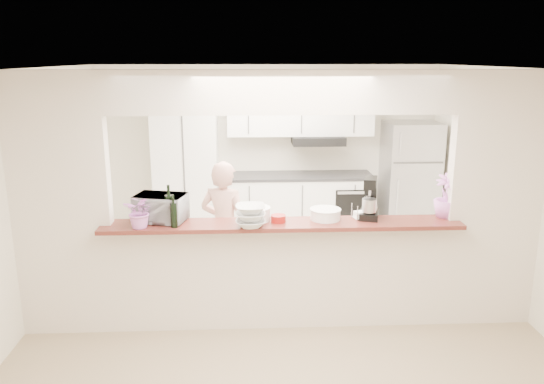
{
  "coord_description": "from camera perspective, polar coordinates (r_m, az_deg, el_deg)",
  "views": [
    {
      "loc": [
        -0.33,
        -4.82,
        2.61
      ],
      "look_at": [
        -0.08,
        0.3,
        1.3
      ],
      "focal_mm": 35.0,
      "sensor_mm": 36.0,
      "label": 1
    }
  ],
  "objects": [
    {
      "name": "floor",
      "position": [
        5.49,
        1.02,
        -14.04
      ],
      "size": [
        6.0,
        6.0,
        0.0
      ],
      "primitive_type": "plane",
      "color": "tan",
      "rests_on": "ground"
    },
    {
      "name": "tile_overlay",
      "position": [
        6.89,
        0.17,
        -7.86
      ],
      "size": [
        5.0,
        2.9,
        0.01
      ],
      "primitive_type": "cube",
      "color": "silver",
      "rests_on": "floor"
    },
    {
      "name": "partition",
      "position": [
        4.96,
        1.1,
        1.21
      ],
      "size": [
        5.0,
        0.15,
        2.5
      ],
      "color": "beige",
      "rests_on": "floor"
    },
    {
      "name": "bar_counter",
      "position": [
        5.23,
        1.05,
        -8.51
      ],
      "size": [
        3.4,
        0.38,
        1.09
      ],
      "color": "beige",
      "rests_on": "floor"
    },
    {
      "name": "kitchen_cabinets",
      "position": [
        7.72,
        -1.65,
        2.13
      ],
      "size": [
        3.15,
        0.62,
        2.25
      ],
      "color": "silver",
      "rests_on": "floor"
    },
    {
      "name": "refrigerator",
      "position": [
        8.03,
        14.54,
        1.25
      ],
      "size": [
        0.75,
        0.7,
        1.7
      ],
      "primitive_type": "cube",
      "color": "#A3A3A8",
      "rests_on": "floor"
    },
    {
      "name": "flower_left",
      "position": [
        4.96,
        -13.97,
        -2.05
      ],
      "size": [
        0.34,
        0.31,
        0.31
      ],
      "primitive_type": "imported",
      "rotation": [
        0.0,
        0.0,
        -0.29
      ],
      "color": "#D972C2",
      "rests_on": "bar_counter"
    },
    {
      "name": "wine_bottle_a",
      "position": [
        4.99,
        -10.99,
        -1.85
      ],
      "size": [
        0.08,
        0.08,
        0.38
      ],
      "color": "black",
      "rests_on": "bar_counter"
    },
    {
      "name": "wine_bottle_b",
      "position": [
        4.92,
        -10.52,
        -2.42
      ],
      "size": [
        0.06,
        0.06,
        0.31
      ],
      "color": "black",
      "rests_on": "bar_counter"
    },
    {
      "name": "toaster_oven",
      "position": [
        5.13,
        -11.89,
        -1.69
      ],
      "size": [
        0.53,
        0.41,
        0.26
      ],
      "primitive_type": "imported",
      "rotation": [
        0.0,
        0.0,
        -0.23
      ],
      "color": "#B3B4B9",
      "rests_on": "bar_counter"
    },
    {
      "name": "serving_bowls",
      "position": [
        4.86,
        -2.32,
        -2.63
      ],
      "size": [
        0.28,
        0.28,
        0.2
      ],
      "primitive_type": "imported",
      "rotation": [
        0.0,
        0.0,
        0.03
      ],
      "color": "silver",
      "rests_on": "bar_counter"
    },
    {
      "name": "plate_stack_a",
      "position": [
        5.06,
        -1.77,
        -2.35
      ],
      "size": [
        0.28,
        0.28,
        0.13
      ],
      "color": "white",
      "rests_on": "bar_counter"
    },
    {
      "name": "plate_stack_b",
      "position": [
        5.12,
        5.76,
        -2.37
      ],
      "size": [
        0.3,
        0.3,
        0.1
      ],
      "color": "white",
      "rests_on": "bar_counter"
    },
    {
      "name": "red_bowl",
      "position": [
        5.02,
        0.68,
        -2.87
      ],
      "size": [
        0.14,
        0.14,
        0.07
      ],
      "primitive_type": "cylinder",
      "color": "maroon",
      "rests_on": "bar_counter"
    },
    {
      "name": "tan_bowl",
      "position": [
        5.17,
        5.45,
        -2.4
      ],
      "size": [
        0.15,
        0.15,
        0.07
      ],
      "primitive_type": "cylinder",
      "color": "beige",
      "rests_on": "bar_counter"
    },
    {
      "name": "utensil_caddy",
      "position": [
        5.2,
        9.89,
        -1.84
      ],
      "size": [
        0.26,
        0.19,
        0.21
      ],
      "color": "silver",
      "rests_on": "bar_counter"
    },
    {
      "name": "stand_mixer",
      "position": [
        5.2,
        10.48,
        -0.82
      ],
      "size": [
        0.24,
        0.31,
        0.4
      ],
      "color": "black",
      "rests_on": "bar_counter"
    },
    {
      "name": "flower_right",
      "position": [
        5.39,
        18.27,
        -0.4
      ],
      "size": [
        0.27,
        0.27,
        0.43
      ],
      "primitive_type": "imported",
      "rotation": [
        0.0,
        0.0,
        -0.15
      ],
      "color": "#B262B6",
      "rests_on": "bar_counter"
    },
    {
      "name": "person",
      "position": [
        5.92,
        -5.15,
        -3.95
      ],
      "size": [
        0.64,
        0.54,
        1.51
      ],
      "primitive_type": "imported",
      "rotation": [
        0.0,
        0.0,
        2.77
      ],
      "color": "tan",
      "rests_on": "floor"
    }
  ]
}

